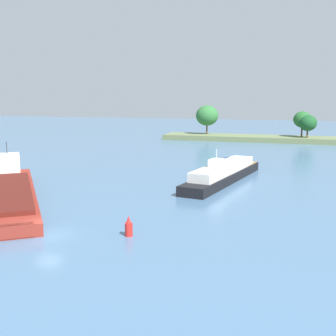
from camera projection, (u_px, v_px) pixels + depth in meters
ground_plane at (49, 235)px, 39.14m from camera, size 400.00×400.00×0.00m
treeline_island at (286, 131)px, 118.63m from camera, size 66.27×10.46×9.83m
white_riverboat at (224, 173)px, 63.71m from camera, size 7.68×24.72×5.14m
cargo_barge at (8, 192)px, 52.55m from camera, size 23.89×28.31×5.86m
fishing_skiff at (234, 160)px, 83.05m from camera, size 4.54×3.90×1.03m
channel_buoy_red at (129, 227)px, 38.80m from camera, size 0.70×0.70×1.90m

